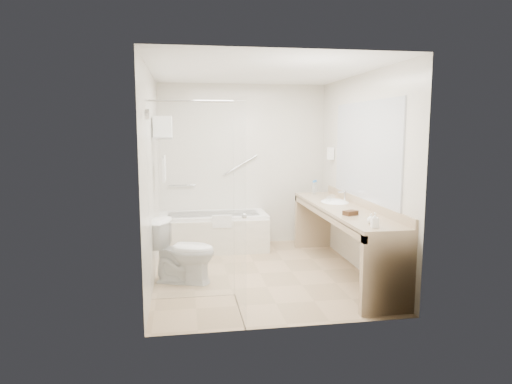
{
  "coord_description": "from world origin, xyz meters",
  "views": [
    {
      "loc": [
        -0.93,
        -5.5,
        1.83
      ],
      "look_at": [
        0.0,
        0.3,
        1.0
      ],
      "focal_mm": 32.0,
      "sensor_mm": 36.0,
      "label": 1
    }
  ],
  "objects": [
    {
      "name": "amenity_basket",
      "position": [
        0.92,
        -0.67,
        0.88
      ],
      "size": [
        0.18,
        0.16,
        0.05
      ],
      "primitive_type": "cube",
      "rotation": [
        0.0,
        0.0,
        0.43
      ],
      "color": "#472D19",
      "rests_on": "vanity_counter"
    },
    {
      "name": "vanity_counter",
      "position": [
        1.02,
        -0.15,
        0.64
      ],
      "size": [
        0.55,
        2.7,
        0.95
      ],
      "color": "tan",
      "rests_on": "floor"
    },
    {
      "name": "shower_enclosure",
      "position": [
        -0.63,
        -0.93,
        1.07
      ],
      "size": [
        0.96,
        0.91,
        2.11
      ],
      "color": "silver",
      "rests_on": "floor"
    },
    {
      "name": "soap_bottle_a",
      "position": [
        0.93,
        -1.33,
        0.88
      ],
      "size": [
        0.08,
        0.16,
        0.07
      ],
      "primitive_type": "imported",
      "rotation": [
        0.0,
        0.0,
        -0.1
      ],
      "color": "white",
      "rests_on": "vanity_counter"
    },
    {
      "name": "wall_left",
      "position": [
        -1.3,
        0.0,
        1.25
      ],
      "size": [
        0.1,
        3.2,
        2.5
      ],
      "primitive_type": "cube",
      "color": "beige",
      "rests_on": "ground"
    },
    {
      "name": "grab_bar_long",
      "position": [
        -0.05,
        1.56,
        1.25
      ],
      "size": [
        0.53,
        0.03,
        0.33
      ],
      "primitive_type": "cylinder",
      "rotation": [
        0.0,
        1.05,
        0.0
      ],
      "color": "silver",
      "rests_on": "wall_back"
    },
    {
      "name": "drinking_glass_near",
      "position": [
        0.93,
        0.15,
        0.89
      ],
      "size": [
        0.08,
        0.08,
        0.09
      ],
      "primitive_type": "cylinder",
      "rotation": [
        0.0,
        0.0,
        -0.32
      ],
      "color": "silver",
      "rests_on": "vanity_counter"
    },
    {
      "name": "water_bottle_left",
      "position": [
        0.97,
        0.95,
        0.95
      ],
      "size": [
        0.06,
        0.06,
        0.21
      ],
      "rotation": [
        0.0,
        0.0,
        -0.26
      ],
      "color": "silver",
      "rests_on": "vanity_counter"
    },
    {
      "name": "floor",
      "position": [
        0.0,
        0.0,
        0.0
      ],
      "size": [
        3.2,
        3.2,
        0.0
      ],
      "primitive_type": "plane",
      "color": "tan",
      "rests_on": "ground"
    },
    {
      "name": "towel_shelf",
      "position": [
        -1.17,
        0.35,
        1.75
      ],
      "size": [
        0.24,
        0.55,
        0.81
      ],
      "color": "silver",
      "rests_on": "wall_left"
    },
    {
      "name": "sink",
      "position": [
        1.05,
        0.25,
        0.82
      ],
      "size": [
        0.4,
        0.52,
        0.14
      ],
      "primitive_type": "ellipsoid",
      "color": "white",
      "rests_on": "vanity_counter"
    },
    {
      "name": "hairdryer_unit",
      "position": [
        1.25,
        1.05,
        1.45
      ],
      "size": [
        0.08,
        0.1,
        0.18
      ],
      "primitive_type": "cube",
      "color": "white",
      "rests_on": "wall_right"
    },
    {
      "name": "bathtub",
      "position": [
        -0.5,
        1.24,
        0.28
      ],
      "size": [
        1.6,
        0.73,
        0.59
      ],
      "color": "white",
      "rests_on": "floor"
    },
    {
      "name": "water_bottle_mid",
      "position": [
        1.01,
        0.99,
        0.95
      ],
      "size": [
        0.07,
        0.07,
        0.21
      ],
      "rotation": [
        0.0,
        0.0,
        0.24
      ],
      "color": "silver",
      "rests_on": "vanity_counter"
    },
    {
      "name": "toilet",
      "position": [
        -0.95,
        -0.17,
        0.37
      ],
      "size": [
        0.86,
        0.65,
        0.75
      ],
      "primitive_type": "imported",
      "rotation": [
        0.0,
        0.0,
        1.23
      ],
      "color": "white",
      "rests_on": "floor"
    },
    {
      "name": "mirror",
      "position": [
        1.29,
        -0.15,
        1.55
      ],
      "size": [
        0.02,
        2.0,
        1.2
      ],
      "primitive_type": "cube",
      "color": "#B6BAC3",
      "rests_on": "wall_right"
    },
    {
      "name": "wall_right",
      "position": [
        1.3,
        0.0,
        1.25
      ],
      "size": [
        0.1,
        3.2,
        2.5
      ],
      "primitive_type": "cube",
      "color": "beige",
      "rests_on": "ground"
    },
    {
      "name": "grab_bar_short",
      "position": [
        -0.95,
        1.56,
        0.95
      ],
      "size": [
        0.4,
        0.03,
        0.03
      ],
      "primitive_type": "cylinder",
      "rotation": [
        0.0,
        1.57,
        0.0
      ],
      "color": "silver",
      "rests_on": "wall_back"
    },
    {
      "name": "wall_back",
      "position": [
        0.0,
        1.6,
        1.25
      ],
      "size": [
        2.6,
        0.1,
        2.5
      ],
      "primitive_type": "cube",
      "color": "beige",
      "rests_on": "ground"
    },
    {
      "name": "ceiling",
      "position": [
        0.0,
        0.0,
        2.5
      ],
      "size": [
        2.6,
        3.2,
        0.1
      ],
      "primitive_type": "cube",
      "color": "white",
      "rests_on": "wall_back"
    },
    {
      "name": "drinking_glass_far",
      "position": [
        1.0,
        0.2,
        0.9
      ],
      "size": [
        0.1,
        0.1,
        0.1
      ],
      "primitive_type": "cylinder",
      "rotation": [
        0.0,
        0.0,
        0.26
      ],
      "color": "silver",
      "rests_on": "vanity_counter"
    },
    {
      "name": "water_bottle_right",
      "position": [
        1.01,
        1.08,
        0.93
      ],
      "size": [
        0.06,
        0.06,
        0.18
      ],
      "rotation": [
        0.0,
        0.0,
        0.3
      ],
      "color": "silver",
      "rests_on": "vanity_counter"
    },
    {
      "name": "wall_front",
      "position": [
        0.0,
        -1.6,
        1.25
      ],
      "size": [
        2.6,
        0.1,
        2.5
      ],
      "primitive_type": "cube",
      "color": "beige",
      "rests_on": "ground"
    },
    {
      "name": "faucet",
      "position": [
        1.2,
        0.25,
        0.93
      ],
      "size": [
        0.03,
        0.03,
        0.14
      ],
      "primitive_type": "cylinder",
      "color": "silver",
      "rests_on": "vanity_counter"
    },
    {
      "name": "soap_bottle_b",
      "position": [
        0.97,
        -1.14,
        0.89
      ],
      "size": [
        0.09,
        0.11,
        0.08
      ],
      "primitive_type": "imported",
      "rotation": [
        0.0,
        0.0,
        -0.06
      ],
      "color": "white",
      "rests_on": "vanity_counter"
    }
  ]
}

